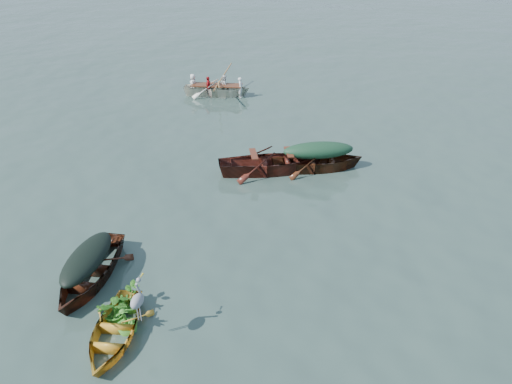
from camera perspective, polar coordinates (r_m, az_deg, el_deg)
ground at (r=13.12m, az=-4.56°, el=-4.63°), size 140.00×140.00×0.00m
yellow_dinghy at (r=10.61m, az=-15.82°, el=-15.80°), size 1.65×2.98×0.74m
dark_covered_boat at (r=12.14m, az=-18.32°, el=-9.54°), size 1.64×3.77×0.92m
green_tarp_boat at (r=16.31m, az=6.99°, el=2.55°), size 4.30×2.66×0.94m
open_wooden_boat at (r=16.03m, az=1.72°, el=2.27°), size 4.85×3.02×1.10m
rowed_boat at (r=23.03m, az=-4.47°, el=10.91°), size 4.28×1.83×0.98m
dark_tarp_cover at (r=11.75m, az=-18.82°, el=-7.04°), size 0.90×2.07×0.40m
green_tarp_cover at (r=15.99m, az=7.15°, el=4.89°), size 2.37×1.46×0.52m
thwart_benches at (r=15.78m, az=1.75°, el=4.11°), size 2.48×1.65×0.04m
heron at (r=9.92m, az=-13.33°, el=-12.62°), size 0.34×0.44×0.92m
dinghy_weeds at (r=10.53m, az=-15.22°, el=-11.16°), size 0.83×1.00×0.60m
rowers at (r=22.77m, az=-4.56°, el=12.98°), size 3.03×1.53×0.76m
oars at (r=22.87m, az=-4.53°, el=12.14°), size 0.97×2.66×0.06m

